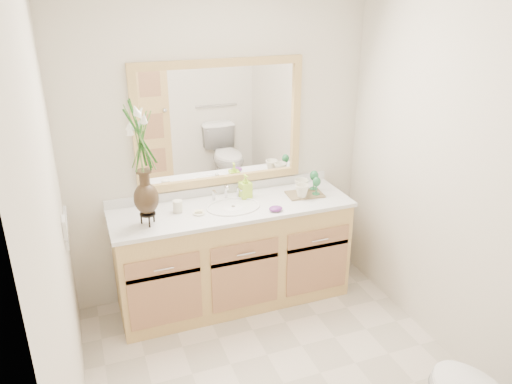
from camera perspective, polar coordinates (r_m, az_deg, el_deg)
name	(u,v)px	position (r m, az deg, el deg)	size (l,w,h in m)	color
floor	(283,383)	(3.46, 3.16, -20.99)	(2.60, 2.60, 0.00)	beige
wall_back	(220,149)	(3.91, -4.11, 4.94)	(2.40, 0.02, 2.40)	silver
wall_front	(449,374)	(1.86, 21.19, -18.82)	(2.40, 0.02, 2.40)	silver
wall_left	(58,254)	(2.57, -21.72, -6.56)	(0.02, 2.60, 2.40)	silver
wall_right	(461,187)	(3.41, 22.43, 0.52)	(0.02, 2.60, 2.40)	silver
vanity	(233,256)	(3.98, -2.60, -7.28)	(1.80, 0.55, 0.80)	tan
counter	(232,208)	(3.79, -2.71, -1.84)	(1.84, 0.57, 0.03)	white
sink	(233,214)	(3.79, -2.61, -2.47)	(0.38, 0.34, 0.23)	white
mirror	(220,124)	(3.83, -4.10, 7.76)	(1.32, 0.04, 0.97)	white
switch_plate	(65,227)	(3.35, -21.04, -3.76)	(0.02, 0.12, 0.12)	white
flower_vase	(142,147)	(3.38, -12.95, 5.00)	(0.20, 0.20, 0.83)	black
tumbler	(178,206)	(3.72, -8.94, -1.63)	(0.07, 0.07, 0.09)	beige
soap_dish	(199,213)	(3.68, -6.55, -2.38)	(0.09, 0.09, 0.03)	beige
soap_bottle	(245,187)	(3.91, -1.22, 0.53)	(0.08, 0.08, 0.17)	#ADE034
purple_dish	(276,209)	(3.70, 2.27, -1.91)	(0.10, 0.08, 0.04)	#6A297D
tray	(305,194)	(4.00, 5.59, -0.25)	(0.28, 0.19, 0.01)	brown
mug_left	(302,190)	(3.91, 5.29, 0.18)	(0.11, 0.10, 0.11)	beige
mug_right	(301,185)	(4.01, 5.22, 0.79)	(0.11, 0.10, 0.11)	beige
goblet_front	(317,183)	(3.96, 6.93, 1.07)	(0.06, 0.06, 0.14)	#246E3D
goblet_back	(314,177)	(4.05, 6.65, 1.75)	(0.07, 0.07, 0.16)	#246E3D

